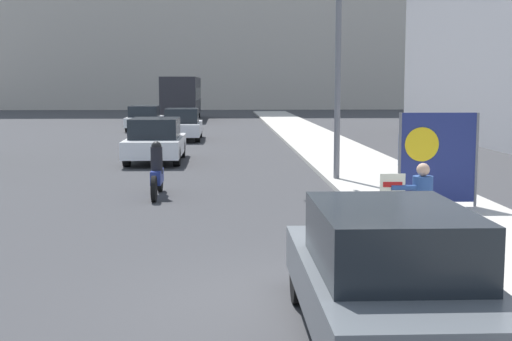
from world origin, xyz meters
name	(u,v)px	position (x,y,z in m)	size (l,w,h in m)	color
ground_plane	(305,307)	(0.00, 0.00, 0.00)	(160.00, 160.00, 0.00)	#38383A
sidewalk_curb	(354,163)	(3.32, 15.00, 0.06)	(3.07, 90.00, 0.13)	#B7B2A8
seated_protester	(422,197)	(2.34, 3.37, 0.78)	(0.94, 0.77, 1.22)	#474C56
jogger_on_sidewalk	(406,164)	(2.83, 6.36, 1.00)	(0.34, 0.34, 1.71)	#424247
protest_banner	(438,158)	(3.43, 6.17, 1.15)	(1.66, 0.06, 1.95)	slate
traffic_light_pole	(309,26)	(1.27, 10.69, 4.17)	(2.45, 2.22, 6.09)	slate
parked_car_curbside	(387,274)	(0.71, -1.17, 0.71)	(1.71, 4.13, 1.43)	#565B60
car_on_road_nearest	(155,140)	(-3.33, 16.25, 0.75)	(1.84, 4.49, 1.51)	white
car_on_road_midblock	(183,124)	(-2.97, 25.96, 0.75)	(1.75, 4.68, 1.52)	silver
car_on_road_distant	(145,118)	(-5.57, 33.15, 0.72)	(1.87, 4.23, 1.44)	white
city_bus_on_road	(182,95)	(-4.18, 46.19, 1.84)	(2.49, 11.01, 3.19)	#232328
motorcycle_on_road	(157,173)	(-2.56, 8.56, 0.56)	(0.28, 2.16, 1.32)	navy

